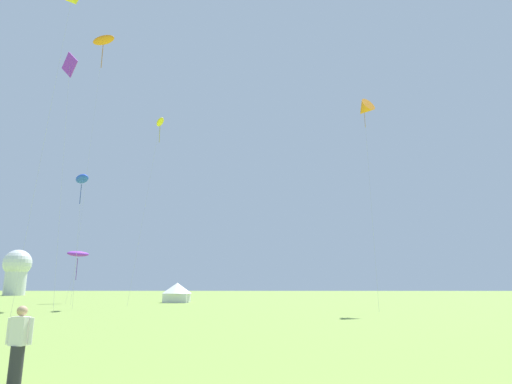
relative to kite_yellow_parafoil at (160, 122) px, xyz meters
name	(u,v)px	position (x,y,z in m)	size (l,w,h in m)	color
kite_yellow_parafoil	(160,122)	(0.00, 0.00, 0.00)	(2.93, 3.59, 22.48)	yellow
kite_purple_diamond	(70,67)	(-6.04, -11.73, 1.09)	(2.99, 2.82, 24.57)	purple
kite_purple_parafoil	(78,254)	(-11.93, 7.11, -15.61)	(2.84, 2.98, 6.81)	purple
kite_orange_delta	(364,109)	(23.07, -8.54, -2.25)	(2.40, 3.52, 20.73)	orange
kite_blue_parafoil	(82,179)	(-6.14, -6.54, -8.87)	(2.84, 3.20, 13.57)	blue
kite_orange_parafoil	(103,40)	(-9.54, 3.62, 13.73)	(3.94, 2.71, 36.42)	orange
person_spectator	(18,348)	(7.68, -39.31, -21.09)	(0.57, 0.29, 1.73)	#2D2D33
festival_tent_center	(177,292)	(0.98, 9.52, -20.50)	(3.98, 3.98, 2.59)	white
observatory_dome	(17,270)	(-46.97, 52.95, -15.93)	(6.40, 6.40, 10.80)	white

